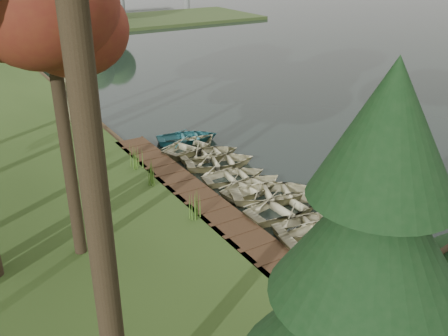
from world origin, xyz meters
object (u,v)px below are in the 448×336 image
boardwalk (202,202)px  rowboat_1 (318,224)px  stored_rowboat (75,122)px  pine_tree (369,269)px  rowboat_0 (334,232)px  rowboat_2 (287,205)px

boardwalk → rowboat_1: size_ratio=4.73×
stored_rowboat → pine_tree: 23.77m
rowboat_1 → boardwalk: bearing=44.4°
rowboat_0 → pine_tree: (-6.48, -7.05, 5.18)m
rowboat_1 → rowboat_2: size_ratio=0.94×
rowboat_1 → pine_tree: size_ratio=0.40×
rowboat_0 → stored_rowboat: stored_rowboat is taller
boardwalk → stored_rowboat: size_ratio=4.35×
boardwalk → rowboat_1: bearing=-57.2°
boardwalk → rowboat_1: (2.65, -4.11, 0.25)m
rowboat_2 → pine_tree: pine_tree is taller
rowboat_0 → pine_tree: 10.89m
rowboat_1 → rowboat_2: 1.72m
boardwalk → rowboat_2: bearing=-43.5°
pine_tree → rowboat_2: bearing=56.6°
boardwalk → rowboat_2: size_ratio=4.45×
pine_tree → rowboat_0: bearing=47.4°
rowboat_2 → pine_tree: size_ratio=0.43×
rowboat_0 → pine_tree: bearing=145.1°
boardwalk → rowboat_1: 4.90m
rowboat_1 → pine_tree: pine_tree is taller
rowboat_0 → stored_rowboat: size_ratio=1.08×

